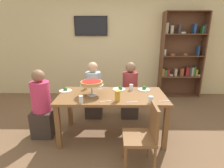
% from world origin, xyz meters
% --- Properties ---
extents(ground_plane, '(12.00, 12.00, 0.00)m').
position_xyz_m(ground_plane, '(0.00, 0.00, 0.00)').
color(ground_plane, brown).
extents(rear_partition, '(8.00, 0.12, 2.80)m').
position_xyz_m(rear_partition, '(0.00, 2.20, 1.40)').
color(rear_partition, beige).
rests_on(rear_partition, ground_plane).
extents(dining_table, '(1.71, 0.83, 0.74)m').
position_xyz_m(dining_table, '(0.00, 0.00, 0.65)').
color(dining_table, brown).
rests_on(dining_table, ground_plane).
extents(bookshelf, '(1.13, 0.30, 2.21)m').
position_xyz_m(bookshelf, '(1.82, 2.02, 1.11)').
color(bookshelf, brown).
rests_on(bookshelf, ground_plane).
extents(television, '(0.85, 0.05, 0.49)m').
position_xyz_m(television, '(-0.57, 2.11, 1.86)').
color(television, black).
extents(diner_far_left, '(0.34, 0.34, 1.15)m').
position_xyz_m(diner_far_left, '(-0.38, 0.72, 0.49)').
color(diner_far_left, '#382D28').
rests_on(diner_far_left, ground_plane).
extents(diner_head_west, '(0.34, 0.34, 1.15)m').
position_xyz_m(diner_head_west, '(-1.16, -0.00, 0.49)').
color(diner_head_west, '#382D28').
rests_on(diner_head_west, ground_plane).
extents(diner_far_right, '(0.34, 0.34, 1.15)m').
position_xyz_m(diner_far_right, '(0.36, 0.73, 0.49)').
color(diner_far_right, '#382D28').
rests_on(diner_far_right, ground_plane).
extents(chair_near_right, '(0.40, 0.40, 0.87)m').
position_xyz_m(chair_near_right, '(0.42, -0.72, 0.49)').
color(chair_near_right, brown).
rests_on(chair_near_right, ground_plane).
extents(deep_dish_pizza_stand, '(0.37, 0.37, 0.24)m').
position_xyz_m(deep_dish_pizza_stand, '(-0.32, -0.04, 0.94)').
color(deep_dish_pizza_stand, silver).
rests_on(deep_dish_pizza_stand, dining_table).
extents(salad_plate_near_diner, '(0.21, 0.21, 0.07)m').
position_xyz_m(salad_plate_near_diner, '(-0.80, 0.17, 0.76)').
color(salad_plate_near_diner, white).
rests_on(salad_plate_near_diner, dining_table).
extents(salad_plate_far_diner, '(0.21, 0.21, 0.07)m').
position_xyz_m(salad_plate_far_diner, '(0.56, 0.25, 0.76)').
color(salad_plate_far_diner, white).
rests_on(salad_plate_far_diner, dining_table).
extents(salad_plate_spare, '(0.23, 0.23, 0.06)m').
position_xyz_m(salad_plate_spare, '(0.13, 0.26, 0.75)').
color(salad_plate_spare, white).
rests_on(salad_plate_spare, dining_table).
extents(beer_glass_amber_tall, '(0.08, 0.08, 0.16)m').
position_xyz_m(beer_glass_amber_tall, '(0.08, -0.27, 0.82)').
color(beer_glass_amber_tall, gold).
rests_on(beer_glass_amber_tall, dining_table).
extents(beer_glass_amber_short, '(0.07, 0.07, 0.14)m').
position_xyz_m(beer_glass_amber_short, '(-0.46, 0.28, 0.81)').
color(beer_glass_amber_short, gold).
rests_on(beer_glass_amber_short, dining_table).
extents(water_glass_clear_near, '(0.06, 0.06, 0.11)m').
position_xyz_m(water_glass_clear_near, '(-0.43, -0.35, 0.79)').
color(water_glass_clear_near, white).
rests_on(water_glass_clear_near, dining_table).
extents(water_glass_clear_far, '(0.07, 0.07, 0.10)m').
position_xyz_m(water_glass_clear_far, '(0.33, 0.24, 0.79)').
color(water_glass_clear_far, white).
rests_on(water_glass_clear_far, dining_table).
extents(water_glass_clear_spare, '(0.07, 0.07, 0.10)m').
position_xyz_m(water_glass_clear_spare, '(0.55, -0.34, 0.79)').
color(water_glass_clear_spare, white).
rests_on(water_glass_clear_spare, dining_table).
extents(cutlery_fork_near, '(0.18, 0.07, 0.00)m').
position_xyz_m(cutlery_fork_near, '(-0.09, -0.28, 0.74)').
color(cutlery_fork_near, silver).
rests_on(cutlery_fork_near, dining_table).
extents(cutlery_knife_near, '(0.18, 0.05, 0.00)m').
position_xyz_m(cutlery_knife_near, '(0.29, -0.31, 0.74)').
color(cutlery_knife_near, silver).
rests_on(cutlery_knife_near, dining_table).
extents(cutlery_fork_far, '(0.18, 0.06, 0.00)m').
position_xyz_m(cutlery_fork_far, '(0.77, -0.27, 0.74)').
color(cutlery_fork_far, silver).
rests_on(cutlery_fork_far, dining_table).
extents(cutlery_knife_far, '(0.18, 0.07, 0.00)m').
position_xyz_m(cutlery_knife_far, '(-0.18, 0.31, 0.74)').
color(cutlery_knife_far, silver).
rests_on(cutlery_knife_far, dining_table).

